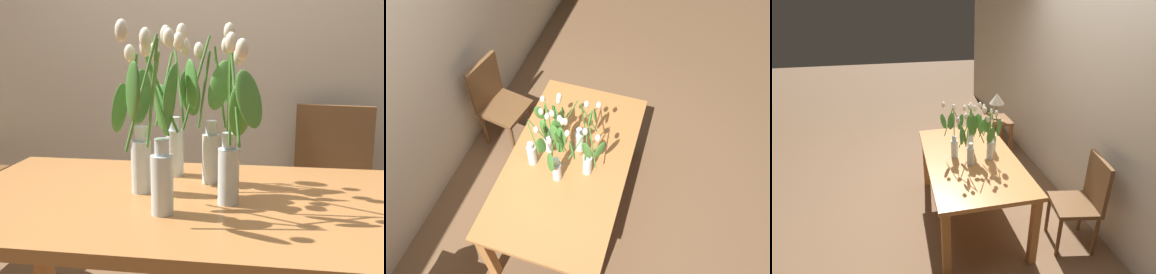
{
  "view_description": "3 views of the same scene",
  "coord_description": "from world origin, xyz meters",
  "views": [
    {
      "loc": [
        0.23,
        -1.42,
        1.23
      ],
      "look_at": [
        0.02,
        -0.03,
        0.95
      ],
      "focal_mm": 42.26,
      "sensor_mm": 36.0,
      "label": 1
    },
    {
      "loc": [
        -1.5,
        -0.55,
        3.04
      ],
      "look_at": [
        0.03,
        -0.06,
        1.02
      ],
      "focal_mm": 34.48,
      "sensor_mm": 36.0,
      "label": 2
    },
    {
      "loc": [
        2.64,
        -0.67,
        2.22
      ],
      "look_at": [
        -0.03,
        -0.06,
        0.96
      ],
      "focal_mm": 28.63,
      "sensor_mm": 36.0,
      "label": 3
    }
  ],
  "objects": [
    {
      "name": "side_table",
      "position": [
        -1.43,
        0.73,
        0.43
      ],
      "size": [
        0.44,
        0.44,
        0.55
      ],
      "color": "brown",
      "rests_on": "ground"
    },
    {
      "name": "pillar_candle",
      "position": [
        -1.53,
        0.67,
        0.59
      ],
      "size": [
        0.06,
        0.06,
        0.07
      ],
      "primitive_type": "cylinder",
      "color": "#CC4C23",
      "rests_on": "side_table"
    },
    {
      "name": "dining_chair",
      "position": [
        0.6,
        0.93,
        0.52
      ],
      "size": [
        0.47,
        0.47,
        0.93
      ],
      "color": "brown",
      "rests_on": "ground"
    },
    {
      "name": "dining_table",
      "position": [
        0.0,
        0.0,
        0.65
      ],
      "size": [
        1.6,
        0.9,
        0.74
      ],
      "color": "#B7753D",
      "rests_on": "ground"
    },
    {
      "name": "tulip_vase_3",
      "position": [
        0.06,
        0.17,
        0.98
      ],
      "size": [
        0.25,
        0.25,
        0.57
      ],
      "color": "silver",
      "rests_on": "dining_table"
    },
    {
      "name": "tulip_vase_4",
      "position": [
        -0.14,
        0.04,
        0.97
      ],
      "size": [
        0.26,
        0.14,
        0.56
      ],
      "color": "silver",
      "rests_on": "dining_table"
    },
    {
      "name": "ground_plane",
      "position": [
        0.0,
        0.0,
        0.0
      ],
      "size": [
        18.0,
        18.0,
        0.0
      ],
      "primitive_type": "plane",
      "color": "brown"
    },
    {
      "name": "table_lamp",
      "position": [
        -1.44,
        0.75,
        0.86
      ],
      "size": [
        0.22,
        0.22,
        0.4
      ],
      "color": "olive",
      "rests_on": "side_table"
    },
    {
      "name": "room_wall_rear",
      "position": [
        0.0,
        1.25,
        1.35
      ],
      "size": [
        9.0,
        0.1,
        2.7
      ],
      "primitive_type": "cube",
      "color": "beige",
      "rests_on": "ground"
    },
    {
      "name": "tulip_vase_2",
      "position": [
        -0.08,
        -0.16,
        0.96
      ],
      "size": [
        0.16,
        0.28,
        0.57
      ],
      "color": "silver",
      "rests_on": "dining_table"
    },
    {
      "name": "tulip_vase_1",
      "position": [
        -0.09,
        0.22,
        0.92
      ],
      "size": [
        0.2,
        0.18,
        0.52
      ],
      "color": "silver",
      "rests_on": "dining_table"
    },
    {
      "name": "tulip_vase_0",
      "position": [
        0.14,
        -0.05,
        0.96
      ],
      "size": [
        0.21,
        0.3,
        0.57
      ],
      "color": "silver",
      "rests_on": "dining_table"
    }
  ]
}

